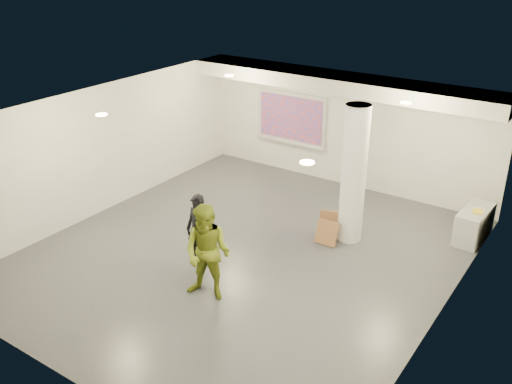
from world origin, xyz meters
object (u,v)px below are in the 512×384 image
Objects in this scene: projection_screen at (291,119)px; woman at (198,230)px; column at (354,175)px; credenza at (474,224)px; man at (208,253)px.

woman is at bearing -78.57° from projection_screen.
credenza is at bearing 33.94° from column.
projection_screen is 6.42m from man.
column is at bearing -40.56° from projection_screen.
woman is at bearing -132.28° from credenza.
column reaches higher than projection_screen.
projection_screen reaches higher than credenza.
column reaches higher than woman.
credenza is 6.00m from man.
man reaches higher than credenza.
column is at bearing 59.15° from man.
column is at bearing -142.58° from credenza.
projection_screen is 1.15× the size of man.
projection_screen is 1.40× the size of woman.
man is at bearing -120.92° from credenza.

